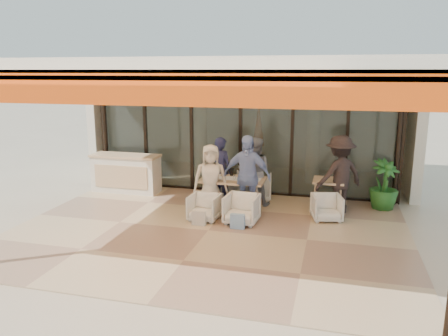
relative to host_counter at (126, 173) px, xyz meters
The scene contains 21 objects.
ground 3.81m from the host_counter, 37.46° to the right, with size 70.00×70.00×0.00m, color #C6B293.
terrace_floor 3.81m from the host_counter, 37.46° to the right, with size 8.00×6.00×0.01m, color tan.
terrace_structure 4.79m from the host_counter, 40.51° to the right, with size 8.00×6.00×3.40m.
glass_storefront 3.26m from the host_counter, 13.24° to the left, with size 8.08×0.10×3.20m.
interior_block 4.59m from the host_counter, 45.15° to the left, with size 9.05×3.62×3.52m.
host_counter is the anchor object (origin of this frame).
dining_table 3.20m from the host_counter, 12.37° to the right, with size 1.50×0.90×0.93m.
chair_far_left 2.73m from the host_counter, ahead, with size 0.71×0.66×0.73m, color white.
chair_far_right 3.57m from the host_counter, ahead, with size 0.70×0.65×0.72m, color white.
chair_near_left 3.18m from the host_counter, 31.18° to the right, with size 0.63×0.59×0.65m, color white.
chair_near_right 3.92m from the host_counter, 24.80° to the right, with size 0.69×0.64×0.71m, color white.
diner_navy 2.74m from the host_counter, ahead, with size 0.60×0.40×1.66m, color #181A35.
diner_grey 3.57m from the host_counter, ahead, with size 0.81×0.63×1.68m, color slate.
diner_cream 2.96m from the host_counter, 22.82° to the right, with size 0.79×0.51×1.61m, color beige.
diner_periwinkle 3.75m from the host_counter, 17.81° to the right, with size 1.09×0.45×1.86m, color #7692C5.
tote_bag_cream 3.41m from the host_counter, 36.96° to the right, with size 0.30×0.10×0.34m, color silver.
tote_bag_blue 4.11m from the host_counter, 29.88° to the right, with size 0.30×0.10×0.34m, color #99BFD8.
side_table 5.32m from the host_counter, ahead, with size 0.70×0.70×0.74m.
side_chair 5.41m from the host_counter, 10.42° to the right, with size 0.62×0.58×0.64m, color white.
standing_woman 5.58m from the host_counter, ahead, with size 1.17×0.68×1.82m, color black.
potted_palm 6.59m from the host_counter, ahead, with size 0.67×0.67×1.20m, color #1E5919.
Camera 1 is at (2.45, -8.10, 3.23)m, focal length 35.00 mm.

